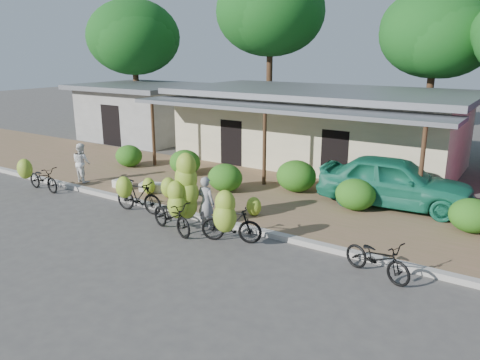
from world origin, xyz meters
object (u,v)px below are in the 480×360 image
object	(u,v)px
sack_near	(152,187)
tree_back_left	(133,35)
bike_far_left	(40,177)
bystander	(82,163)
bike_center	(179,201)
tree_far_center	(269,10)
bike_left	(136,195)
sack_far	(122,184)
tree_center_right	(433,31)
teal_van	(394,181)
vendor	(206,203)
bike_far_right	(377,258)
bike_right	(229,220)

from	to	relation	value
sack_near	tree_back_left	bearing A→B (deg)	137.10
bike_far_left	bystander	distance (m)	1.59
sack_near	bystander	bearing A→B (deg)	-170.68
bike_center	bystander	world-z (taller)	bike_center
tree_far_center	bike_left	xyz separation A→B (m)	(3.77, -14.74, -6.65)
sack_far	tree_back_left	bearing A→B (deg)	132.88
bike_left	bystander	xyz separation A→B (m)	(-4.13, 1.22, 0.27)
tree_center_right	teal_van	xyz separation A→B (m)	(1.48, -10.38, -4.97)
tree_center_right	bike_center	xyz separation A→B (m)	(-3.15, -15.58, -5.03)
tree_back_left	vendor	bearing A→B (deg)	-38.75
bike_center	bike_far_right	world-z (taller)	bike_center
tree_center_right	vendor	bearing A→B (deg)	-99.72
tree_back_left	sack_far	distance (m)	15.16
bike_far_left	tree_center_right	bearing A→B (deg)	-29.39
tree_back_left	bike_center	size ratio (longest dim) A/B	3.61
sack_far	teal_van	bearing A→B (deg)	21.09
sack_far	vendor	xyz separation A→B (m)	(4.84, -1.26, 0.52)
tree_center_right	sack_near	xyz separation A→B (m)	(-6.24, -13.50, -5.64)
bike_right	vendor	distance (m)	1.42
tree_back_left	teal_van	distance (m)	20.33
bike_left	vendor	size ratio (longest dim) A/B	1.15
teal_van	bystander	bearing A→B (deg)	103.40
tree_far_center	sack_far	xyz separation A→B (m)	(1.58, -13.31, -6.99)
tree_far_center	bike_left	size ratio (longest dim) A/B	5.38
bike_right	teal_van	world-z (taller)	teal_van
tree_center_right	bike_far_right	bearing A→B (deg)	-80.67
tree_center_right	sack_far	size ratio (longest dim) A/B	10.62
bike_center	vendor	bearing A→B (deg)	-31.98
sack_far	teal_van	xyz separation A→B (m)	(8.91, 3.44, 0.68)
bike_center	vendor	distance (m)	0.77
bystander	bike_center	bearing A→B (deg)	173.36
bike_center	sack_near	world-z (taller)	bike_center
bike_left	vendor	bearing A→B (deg)	-92.63
tree_center_right	bike_right	world-z (taller)	tree_center_right
sack_near	vendor	xyz separation A→B (m)	(3.65, -1.57, 0.51)
tree_back_left	bike_far_left	bearing A→B (deg)	-59.41
tree_center_right	sack_near	world-z (taller)	tree_center_right
bystander	bike_left	bearing A→B (deg)	171.07
tree_far_center	bike_right	size ratio (longest dim) A/B	5.51
tree_far_center	bike_far_left	bearing A→B (deg)	-93.57
bike_right	teal_van	size ratio (longest dim) A/B	0.36
tree_far_center	bike_far_right	world-z (taller)	tree_far_center
tree_center_right	sack_far	bearing A→B (deg)	-118.26
tree_back_left	bike_far_right	distance (m)	23.47
tree_far_center	sack_near	bearing A→B (deg)	-78.00
tree_back_left	bystander	size ratio (longest dim) A/B	5.37
sack_near	tree_far_center	bearing A→B (deg)	102.00
bike_center	bike_right	distance (m)	1.84
bike_far_right	bystander	distance (m)	11.96
bike_far_left	bike_center	world-z (taller)	bike_center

